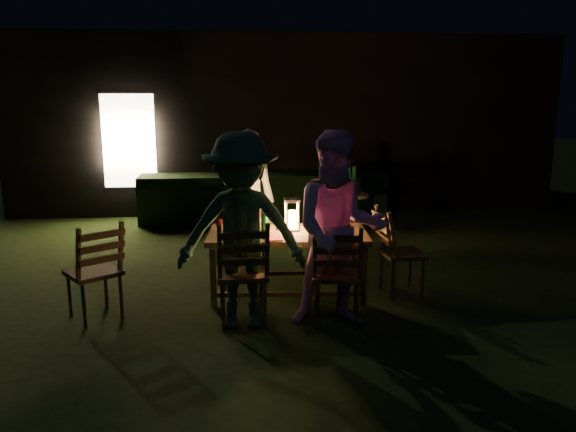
{
  "coord_description": "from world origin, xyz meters",
  "views": [
    {
      "loc": [
        -1.05,
        -5.8,
        2.16
      ],
      "look_at": [
        -0.43,
        0.26,
        0.82
      ],
      "focal_mm": 35.0,
      "sensor_mm": 36.0,
      "label": 1
    }
  ],
  "objects": [
    {
      "name": "plate_near_left",
      "position": [
        -1.03,
        -0.17,
        0.71
      ],
      "size": [
        0.25,
        0.25,
        0.01
      ],
      "primitive_type": "cylinder",
      "color": "white",
      "rests_on": "dining_table"
    },
    {
      "name": "chair_end",
      "position": [
        0.76,
        -0.08,
        0.3
      ],
      "size": [
        0.5,
        0.47,
        0.99
      ],
      "rotation": [
        0.0,
        0.0,
        -1.5
      ],
      "color": "#442D16",
      "rests_on": "ground"
    },
    {
      "name": "wineglass_b",
      "position": [
        -1.19,
        -0.06,
        0.79
      ],
      "size": [
        0.06,
        0.06,
        0.18
      ],
      "primitive_type": null,
      "color": "#59070F",
      "rests_on": "dining_table"
    },
    {
      "name": "napkin_right",
      "position": [
        0.07,
        -0.33,
        0.71
      ],
      "size": [
        0.18,
        0.14,
        0.01
      ],
      "primitive_type": "cube",
      "color": "red",
      "rests_on": "dining_table"
    },
    {
      "name": "lantern",
      "position": [
        -0.41,
        0.06,
        0.86
      ],
      "size": [
        0.16,
        0.16,
        0.35
      ],
      "color": "white",
      "rests_on": "dining_table"
    },
    {
      "name": "ice_bucket",
      "position": [
        0.7,
        2.21,
        0.82
      ],
      "size": [
        0.3,
        0.3,
        0.22
      ],
      "primitive_type": "cylinder",
      "color": "#A5A8AD",
      "rests_on": "side_table"
    },
    {
      "name": "plate_near_right",
      "position": [
        -0.03,
        -0.24,
        0.71
      ],
      "size": [
        0.25,
        0.25,
        0.01
      ],
      "primitive_type": "cylinder",
      "color": "white",
      "rests_on": "dining_table"
    },
    {
      "name": "wineglass_c",
      "position": [
        -0.18,
        -0.29,
        0.79
      ],
      "size": [
        0.06,
        0.06,
        0.18
      ],
      "primitive_type": null,
      "color": "#59070F",
      "rests_on": "dining_table"
    },
    {
      "name": "bottle_table",
      "position": [
        -0.71,
        0.03,
        0.84
      ],
      "size": [
        0.07,
        0.07,
        0.28
      ],
      "primitive_type": "cylinder",
      "color": "#0F471E",
      "rests_on": "dining_table"
    },
    {
      "name": "wineglass_d",
      "position": [
        0.17,
        0.15,
        0.79
      ],
      "size": [
        0.06,
        0.06,
        0.18
      ],
      "primitive_type": null,
      "color": "#59070F",
      "rests_on": "dining_table"
    },
    {
      "name": "napkin_left",
      "position": [
        -0.63,
        -0.3,
        0.71
      ],
      "size": [
        0.18,
        0.14,
        0.01
      ],
      "primitive_type": "cube",
      "color": "red",
      "rests_on": "dining_table"
    },
    {
      "name": "person_opp_right",
      "position": [
        -0.07,
        -0.84,
        0.92
      ],
      "size": [
        0.94,
        0.76,
        1.84
      ],
      "primitive_type": "imported",
      "rotation": [
        0.0,
        0.0,
        -0.07
      ],
      "color": "#E9A0DA",
      "rests_on": "ground"
    },
    {
      "name": "wineglass_e",
      "position": [
        -0.58,
        -0.28,
        0.79
      ],
      "size": [
        0.06,
        0.06,
        0.18
      ],
      "primitive_type": null,
      "color": "silver",
      "rests_on": "dining_table"
    },
    {
      "name": "plate_far_right",
      "position": [
        0.0,
        0.2,
        0.71
      ],
      "size": [
        0.25,
        0.25,
        0.01
      ],
      "primitive_type": "cylinder",
      "color": "white",
      "rests_on": "dining_table"
    },
    {
      "name": "side_table",
      "position": [
        0.7,
        2.21,
        0.63
      ],
      "size": [
        0.53,
        0.53,
        0.71
      ],
      "color": "olive",
      "rests_on": "ground"
    },
    {
      "name": "person_opp_left",
      "position": [
        -0.97,
        -0.77,
        0.91
      ],
      "size": [
        1.23,
        0.76,
        1.83
      ],
      "primitive_type": "imported",
      "rotation": [
        0.0,
        0.0,
        -0.07
      ],
      "color": "#2B5632",
      "rests_on": "ground"
    },
    {
      "name": "chair_near_right",
      "position": [
        -0.07,
        -0.79,
        0.31
      ],
      "size": [
        0.54,
        0.56,
        1.02
      ],
      "rotation": [
        0.0,
        0.0,
        -0.19
      ],
      "color": "#442D16",
      "rests_on": "ground"
    },
    {
      "name": "wineglass_a",
      "position": [
        -0.74,
        0.31,
        0.79
      ],
      "size": [
        0.06,
        0.06,
        0.18
      ],
      "primitive_type": null,
      "color": "#59070F",
      "rests_on": "dining_table"
    },
    {
      "name": "chair_near_left",
      "position": [
        -0.96,
        -0.73,
        0.32
      ],
      "size": [
        0.49,
        0.53,
        1.06
      ],
      "rotation": [
        0.0,
        0.0,
        0.04
      ],
      "color": "#442D16",
      "rests_on": "ground"
    },
    {
      "name": "plate_far_left",
      "position": [
        -0.99,
        0.27,
        0.71
      ],
      "size": [
        0.25,
        0.25,
        0.01
      ],
      "primitive_type": "cylinder",
      "color": "white",
      "rests_on": "dining_table"
    },
    {
      "name": "dining_table",
      "position": [
        -0.46,
        0.01,
        0.63
      ],
      "size": [
        1.75,
        0.96,
        0.7
      ],
      "rotation": [
        0.0,
        0.0,
        -0.07
      ],
      "color": "#442D16",
      "rests_on": "ground"
    },
    {
      "name": "phone",
      "position": [
        -1.1,
        -0.24,
        0.71
      ],
      "size": [
        0.14,
        0.07,
        0.01
      ],
      "primitive_type": "cube",
      "color": "black",
      "rests_on": "dining_table"
    },
    {
      "name": "bottle_bucket_a",
      "position": [
        0.65,
        2.17,
        0.87
      ],
      "size": [
        0.07,
        0.07,
        0.32
      ],
      "primitive_type": "cylinder",
      "color": "#0F471E",
      "rests_on": "side_table"
    },
    {
      "name": "bottle_bucket_b",
      "position": [
        0.75,
        2.25,
        0.87
      ],
      "size": [
        0.07,
        0.07,
        0.32
      ],
      "primitive_type": "cylinder",
      "color": "#0F471E",
      "rests_on": "side_table"
    },
    {
      "name": "person_house_side",
      "position": [
        -0.85,
        0.86,
        0.88
      ],
      "size": [
        0.67,
        0.47,
        1.75
      ],
      "primitive_type": "imported",
      "rotation": [
        0.0,
        0.0,
        3.07
      ],
      "color": "silver",
      "rests_on": "ground"
    },
    {
      "name": "chair_far_left",
      "position": [
        -0.85,
        0.81,
        0.28
      ],
      "size": [
        0.43,
        0.46,
        0.94
      ],
      "rotation": [
        0.0,
        0.0,
        3.11
      ],
      "color": "#442D16",
      "rests_on": "ground"
    },
    {
      "name": "garden_envelope",
      "position": [
        -0.01,
        6.15,
        1.58
      ],
      "size": [
        40.0,
        40.0,
        3.2
      ],
      "color": "black",
      "rests_on": "ground"
    },
    {
      "name": "chair_spare",
      "position": [
        -2.39,
        -0.47,
        0.31
      ],
      "size": [
        0.65,
        0.66,
        1.01
      ],
      "rotation": [
        0.0,
        0.0,
        0.63
      ],
      "color": "#442D16",
      "rests_on": "ground"
    },
    {
      "name": "chair_far_right",
      "position": [
        0.14,
        0.74,
        0.3
      ],
      "size": [
        0.47,
        0.5,
        1.0
      ],
      "rotation": [
        0.0,
        0.0,
        3.2
      ],
      "color": "#442D16",
      "rests_on": "ground"
    }
  ]
}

